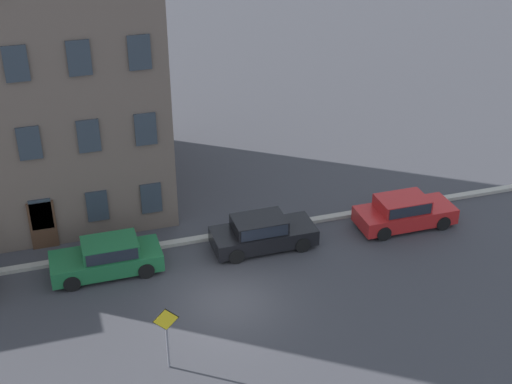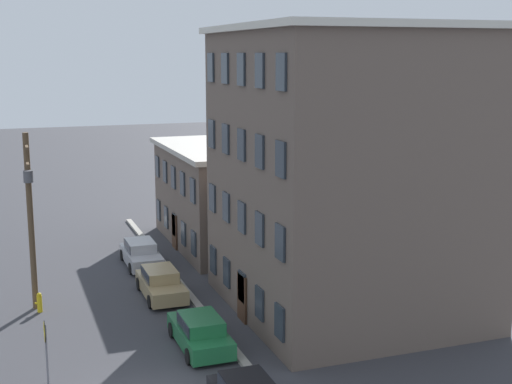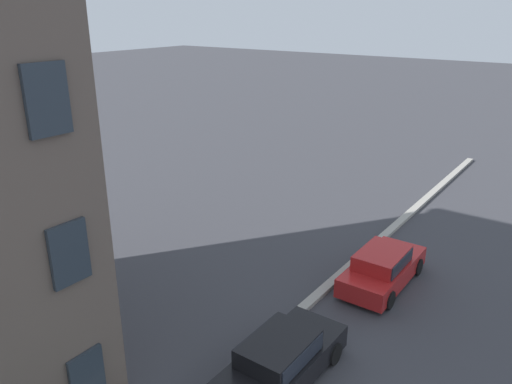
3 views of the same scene
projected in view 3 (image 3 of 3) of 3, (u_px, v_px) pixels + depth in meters
name	position (u px, v px, depth m)	size (l,w,h in m)	color
car_black	(281.00, 358.00, 13.69)	(4.40, 1.92, 1.43)	black
car_red	(382.00, 266.00, 18.57)	(4.40, 1.92, 1.43)	#B21E1E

